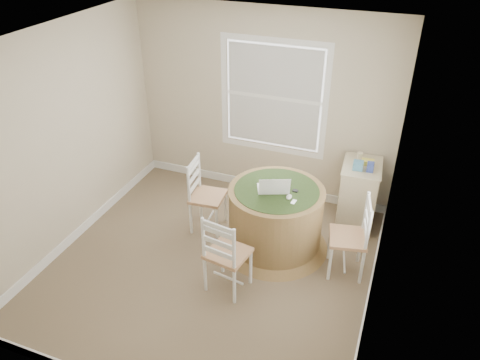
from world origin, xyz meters
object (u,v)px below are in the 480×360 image
at_px(round_table, 275,216).
at_px(corner_chest, 358,194).
at_px(chair_right, 348,237).
at_px(laptop, 273,188).
at_px(chair_left, 208,196).
at_px(chair_near, 228,253).

bearing_deg(round_table, corner_chest, 50.11).
xyz_separation_m(chair_right, corner_chest, (-0.04, 1.00, -0.05)).
relative_size(round_table, laptop, 2.94).
bearing_deg(round_table, chair_left, -178.76).
bearing_deg(chair_near, corner_chest, -113.18).
xyz_separation_m(chair_left, chair_right, (1.79, -0.20, 0.00)).
distance_m(laptop, corner_chest, 1.31).
relative_size(chair_right, laptop, 2.14).
bearing_deg(round_table, chair_near, -101.93).
xyz_separation_m(chair_left, corner_chest, (1.75, 0.80, -0.05)).
xyz_separation_m(round_table, corner_chest, (0.84, 0.85, -0.01)).
height_order(chair_left, corner_chest, chair_left).
xyz_separation_m(round_table, chair_right, (0.88, -0.15, 0.04)).
distance_m(chair_left, chair_near, 1.13).
relative_size(chair_near, chair_right, 1.00).
bearing_deg(chair_near, laptop, -95.73).
relative_size(chair_near, corner_chest, 1.11).
bearing_deg(chair_left, laptop, -100.95).
bearing_deg(chair_right, round_table, -111.24).
bearing_deg(chair_right, chair_near, -69.55).
height_order(round_table, chair_right, chair_right).
relative_size(chair_left, laptop, 2.14).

